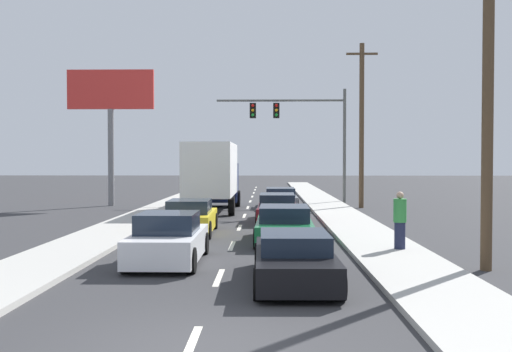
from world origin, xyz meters
name	(u,v)px	position (x,y,z in m)	size (l,w,h in m)	color
ground_plane	(248,208)	(0.00, 25.00, 0.00)	(140.00, 140.00, 0.00)	#333335
sidewalk_right	(340,215)	(4.71, 20.00, 0.07)	(2.32, 80.00, 0.14)	#B2AFA8
sidewalk_left	(149,215)	(-4.71, 20.00, 0.07)	(2.32, 80.00, 0.14)	#B2AFA8
lane_markings	(246,211)	(0.00, 22.70, 0.00)	(0.14, 57.00, 0.01)	silver
box_truck	(213,173)	(-1.77, 22.55, 2.07)	(2.58, 8.60, 3.63)	white
car_yellow	(190,218)	(-1.75, 13.19, 0.59)	(1.86, 4.16, 1.29)	yellow
car_white	(168,240)	(-1.52, 7.08, 0.61)	(1.83, 4.00, 1.36)	white
car_gray	(280,198)	(1.90, 25.21, 0.54)	(1.97, 4.60, 1.15)	slate
car_maroon	(277,209)	(1.59, 17.65, 0.58)	(1.91, 4.72, 1.26)	maroon
car_green	(284,225)	(1.71, 11.18, 0.57)	(2.01, 4.40, 1.22)	#196B38
car_black	(294,259)	(1.74, 4.70, 0.53)	(1.87, 4.55, 1.14)	black
traffic_signal_mast	(293,120)	(2.77, 28.86, 5.35)	(8.33, 0.69, 7.34)	#595B56
utility_pole_near	(488,81)	(6.62, 6.20, 4.73)	(1.80, 0.28, 9.18)	brown
utility_pole_mid	(362,123)	(6.58, 25.11, 4.88)	(1.80, 0.28, 9.49)	brown
roadside_billboard	(111,105)	(-8.32, 26.33, 6.07)	(5.23, 0.36, 8.21)	slate
pedestrian_near_corner	(400,220)	(5.06, 8.78, 0.98)	(0.38, 0.38, 1.69)	#1E233F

